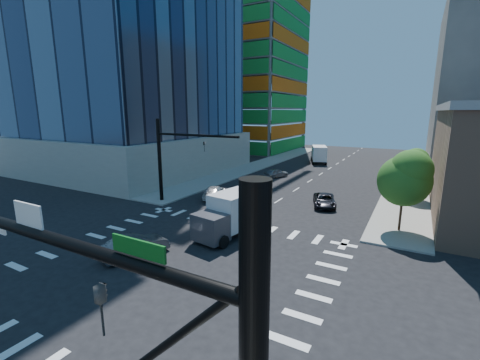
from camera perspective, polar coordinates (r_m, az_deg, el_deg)
The scene contains 14 objects.
ground at distance 22.10m, azimuth -11.69°, elevation -14.81°, with size 160.00×160.00×0.00m, color black.
road_markings at distance 22.10m, azimuth -11.69°, elevation -14.80°, with size 20.00×20.00×0.01m, color silver.
sidewalk_ne at distance 55.66m, azimuth 27.79°, elevation 0.52°, with size 5.00×60.00×0.15m, color gray.
sidewalk_nw at distance 61.26m, azimuth 3.81°, elevation 2.85°, with size 5.00×60.00×0.15m, color gray.
construction_building at distance 87.99m, azimuth 1.12°, elevation 21.73°, with size 25.16×34.50×70.60m.
signal_mast_nw at distance 35.27m, azimuth -12.36°, elevation 4.64°, with size 10.20×0.40×9.00m.
tree_south at distance 29.16m, azimuth 27.46°, elevation 0.41°, with size 4.16×4.16×6.82m.
tree_north at distance 41.11m, azimuth 28.36°, elevation 2.37°, with size 3.54×3.52×5.78m.
car_nb_far at distance 35.27m, azimuth 14.78°, elevation -3.51°, with size 2.18×4.72×1.31m, color black.
car_sb_near at distance 37.45m, azimuth -4.61°, elevation -2.14°, with size 2.01×4.93×1.43m, color silver.
car_sb_mid at distance 49.29m, azimuth 6.40°, elevation 1.26°, with size 1.64×4.07×1.39m, color #93959A.
car_sb_cross at distance 23.87m, azimuth -18.18°, elevation -11.07°, with size 1.62×4.64×1.53m, color #505155.
box_truck_near at distance 26.24m, azimuth -1.48°, elevation -6.51°, with size 3.84×6.98×3.47m.
box_truck_far at distance 65.12m, azimuth 13.80°, elevation 4.33°, with size 4.70×6.92×3.35m.
Camera 1 is at (13.10, -14.78, 9.92)m, focal length 24.00 mm.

